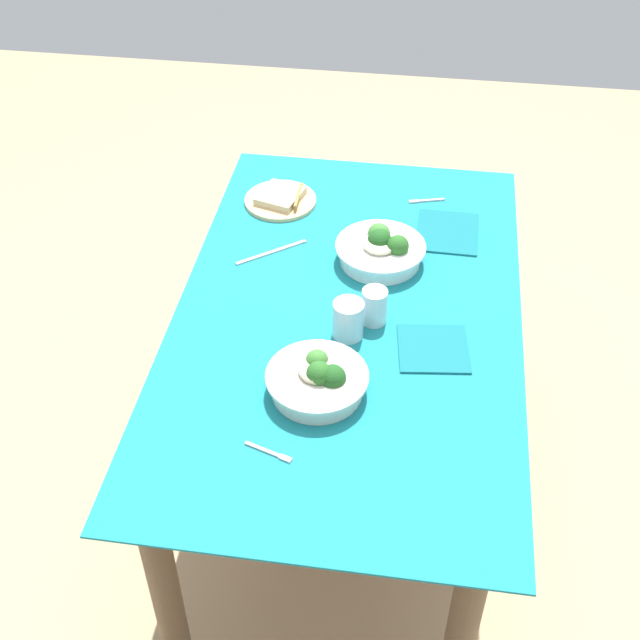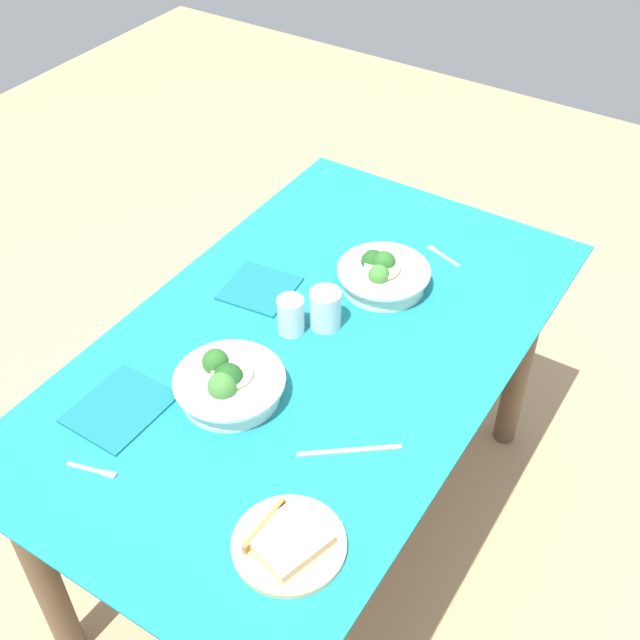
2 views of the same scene
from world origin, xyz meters
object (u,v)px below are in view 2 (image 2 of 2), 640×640
object	(u,v)px
broccoli_bowl_far	(383,275)
table_knife_left	(350,451)
broccoli_bowl_near	(229,384)
bread_side_plate	(288,542)
fork_by_far_bowl	(442,255)
water_glass_center	(325,309)
water_glass_side	(291,315)
napkin_folded_upper	(260,288)
fork_by_near_bowl	(94,470)
napkin_folded_lower	(120,408)

from	to	relation	value
broccoli_bowl_far	table_knife_left	bearing A→B (deg)	22.14
broccoli_bowl_far	broccoli_bowl_near	bearing A→B (deg)	-10.70
bread_side_plate	fork_by_far_bowl	xyz separation A→B (m)	(-0.96, -0.15, -0.01)
broccoli_bowl_near	water_glass_center	xyz separation A→B (m)	(-0.31, 0.05, 0.01)
broccoli_bowl_near	fork_by_far_bowl	distance (m)	0.73
bread_side_plate	broccoli_bowl_far	bearing A→B (deg)	-163.50
water_glass_center	water_glass_side	distance (m)	0.08
broccoli_bowl_near	water_glass_center	bearing A→B (deg)	170.36
water_glass_center	napkin_folded_upper	world-z (taller)	water_glass_center
bread_side_plate	table_knife_left	distance (m)	0.25
broccoli_bowl_near	napkin_folded_upper	bearing A→B (deg)	-154.67
fork_by_near_bowl	table_knife_left	world-z (taller)	same
fork_by_far_bowl	napkin_folded_lower	xyz separation A→B (m)	(0.87, -0.35, 0.00)
water_glass_side	napkin_folded_lower	xyz separation A→B (m)	(0.41, -0.17, -0.04)
napkin_folded_upper	fork_by_near_bowl	bearing A→B (deg)	4.69
broccoli_bowl_near	fork_by_near_bowl	bearing A→B (deg)	-18.68
napkin_folded_lower	broccoli_bowl_near	bearing A→B (deg)	131.69
broccoli_bowl_far	broccoli_bowl_near	size ratio (longest dim) A/B	0.96
napkin_folded_upper	broccoli_bowl_near	bearing A→B (deg)	25.33
fork_by_near_bowl	table_knife_left	size ratio (longest dim) A/B	0.49
water_glass_side	napkin_folded_upper	bearing A→B (deg)	-118.97
fork_by_far_bowl	napkin_folded_lower	bearing A→B (deg)	86.37
fork_by_near_bowl	napkin_folded_upper	world-z (taller)	napkin_folded_upper
fork_by_near_bowl	bread_side_plate	bearing A→B (deg)	-6.97
table_knife_left	napkin_folded_lower	world-z (taller)	napkin_folded_lower
water_glass_center	napkin_folded_upper	bearing A→B (deg)	-96.32
water_glass_side	fork_by_far_bowl	distance (m)	0.50
fork_by_far_bowl	table_knife_left	size ratio (longest dim) A/B	0.50
napkin_folded_upper	water_glass_side	bearing A→B (deg)	61.03
bread_side_plate	fork_by_far_bowl	distance (m)	0.97
broccoli_bowl_far	broccoli_bowl_near	world-z (taller)	same
broccoli_bowl_near	bread_side_plate	bearing A→B (deg)	52.73
broccoli_bowl_near	fork_by_near_bowl	size ratio (longest dim) A/B	2.28
broccoli_bowl_near	napkin_folded_upper	xyz separation A→B (m)	(-0.34, -0.16, -0.03)
bread_side_plate	fork_by_far_bowl	size ratio (longest dim) A/B	1.96
water_glass_center	table_knife_left	bearing A→B (deg)	39.41
fork_by_far_bowl	napkin_folded_lower	distance (m)	0.94
broccoli_bowl_far	fork_by_near_bowl	size ratio (longest dim) A/B	2.19
broccoli_bowl_far	bread_side_plate	distance (m)	0.79
bread_side_plate	table_knife_left	bearing A→B (deg)	-175.74
fork_by_far_bowl	napkin_folded_upper	world-z (taller)	napkin_folded_upper
fork_by_far_bowl	napkin_folded_upper	xyz separation A→B (m)	(0.38, -0.33, 0.00)
broccoli_bowl_near	fork_by_far_bowl	size ratio (longest dim) A/B	2.23
fork_by_far_bowl	water_glass_side	bearing A→B (deg)	87.27
water_glass_side	fork_by_near_bowl	world-z (taller)	water_glass_side
water_glass_side	napkin_folded_upper	world-z (taller)	water_glass_side
broccoli_bowl_near	bread_side_plate	xyz separation A→B (m)	(0.25, 0.32, -0.02)
water_glass_side	fork_by_far_bowl	bearing A→B (deg)	158.99
napkin_folded_lower	fork_by_far_bowl	bearing A→B (deg)	158.09
fork_by_near_bowl	napkin_folded_upper	distance (m)	0.65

